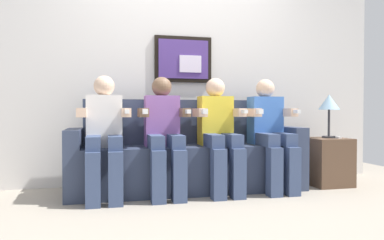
% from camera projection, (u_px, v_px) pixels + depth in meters
% --- Properties ---
extents(ground_plane, '(6.09, 6.09, 0.00)m').
position_uv_depth(ground_plane, '(196.00, 198.00, 3.27)').
color(ground_plane, '#9E9384').
extents(back_wall_assembly, '(4.69, 0.10, 2.60)m').
position_uv_depth(back_wall_assembly, '(179.00, 64.00, 3.98)').
color(back_wall_assembly, silver).
rests_on(back_wall_assembly, ground_plane).
extents(couch, '(2.29, 0.58, 0.90)m').
position_uv_depth(couch, '(188.00, 159.00, 3.58)').
color(couch, '#333D56').
rests_on(couch, ground_plane).
extents(person_leftmost, '(0.46, 0.56, 1.11)m').
position_uv_depth(person_leftmost, '(104.00, 131.00, 3.22)').
color(person_leftmost, white).
rests_on(person_leftmost, ground_plane).
extents(person_left_center, '(0.46, 0.56, 1.11)m').
position_uv_depth(person_left_center, '(164.00, 130.00, 3.34)').
color(person_left_center, '#8C59A5').
rests_on(person_left_center, ground_plane).
extents(person_right_center, '(0.46, 0.56, 1.11)m').
position_uv_depth(person_right_center, '(219.00, 130.00, 3.47)').
color(person_right_center, yellow).
rests_on(person_right_center, ground_plane).
extents(person_rightmost, '(0.46, 0.56, 1.11)m').
position_uv_depth(person_rightmost, '(270.00, 129.00, 3.59)').
color(person_rightmost, '#3F72CC').
rests_on(person_rightmost, ground_plane).
extents(side_table_right, '(0.40, 0.40, 0.50)m').
position_uv_depth(side_table_right, '(328.00, 162.00, 3.82)').
color(side_table_right, brown).
rests_on(side_table_right, ground_plane).
extents(table_lamp, '(0.22, 0.22, 0.46)m').
position_uv_depth(table_lamp, '(329.00, 104.00, 3.83)').
color(table_lamp, '#333338').
rests_on(table_lamp, side_table_right).
extents(spare_remote_on_table, '(0.04, 0.13, 0.02)m').
position_uv_depth(spare_remote_on_table, '(336.00, 137.00, 3.80)').
color(spare_remote_on_table, white).
rests_on(spare_remote_on_table, side_table_right).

